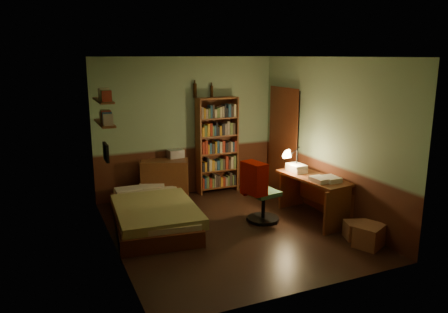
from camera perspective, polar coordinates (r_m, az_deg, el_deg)
name	(u,v)px	position (r m, az deg, el deg)	size (l,w,h in m)	color
floor	(230,230)	(6.85, 0.85, -9.52)	(3.50, 4.00, 0.02)	black
ceiling	(231,56)	(6.32, 0.93, 12.97)	(3.50, 4.00, 0.02)	silver
wall_back	(187,127)	(8.30, -4.90, 3.88)	(3.50, 0.02, 2.60)	gray
wall_left	(110,158)	(5.96, -14.69, -0.17)	(0.02, 4.00, 2.60)	gray
wall_right	(328,138)	(7.35, 13.48, 2.37)	(0.02, 4.00, 2.60)	gray
wall_front	(309,182)	(4.76, 11.02, -3.32)	(3.50, 0.02, 2.60)	gray
doorway	(284,142)	(8.44, 7.86, 1.89)	(0.06, 0.90, 2.00)	black
door_trim	(283,142)	(8.42, 7.65, 1.87)	(0.02, 0.98, 2.08)	#451D0E
bed	(152,205)	(7.01, -9.34, -6.30)	(1.14, 2.14, 0.63)	#85914E
dresser	(165,180)	(8.12, -7.70, -3.08)	(0.85, 0.42, 0.75)	brown
mini_stereo	(176,154)	(8.19, -6.34, 0.38)	(0.28, 0.22, 0.15)	#B2B2B7
bookshelf	(217,145)	(8.41, -0.92, 1.45)	(0.79, 0.25, 1.85)	brown
bottle_left	(195,91)	(8.22, -3.82, 8.60)	(0.07, 0.07, 0.26)	black
bottle_right	(212,91)	(8.34, -1.63, 8.50)	(0.06, 0.06, 0.21)	black
desk	(313,197)	(7.31, 11.50, -5.26)	(0.55, 1.32, 0.71)	brown
paper_stack	(296,168)	(7.45, 9.44, -1.48)	(0.23, 0.32, 0.13)	silver
desk_lamp	(297,152)	(7.46, 9.51, 0.63)	(0.20, 0.20, 0.66)	black
office_chair	(264,188)	(7.01, 5.21, -4.09)	(0.56, 0.49, 1.11)	#356345
red_jacket	(280,140)	(6.70, 7.36, 2.17)	(0.23, 0.43, 0.50)	#A90E00
wall_shelf_lower	(105,123)	(6.99, -15.33, 4.22)	(0.20, 0.90, 0.03)	brown
wall_shelf_upper	(103,100)	(6.95, -15.50, 7.07)	(0.20, 0.90, 0.03)	brown
framed_picture	(106,152)	(6.56, -15.17, 0.54)	(0.04, 0.32, 0.26)	black
cardboard_box_a	(369,236)	(6.54, 18.46, -9.78)	(0.42, 0.33, 0.31)	brown
cardboard_box_b	(357,230)	(6.77, 17.02, -9.18)	(0.35, 0.29, 0.25)	brown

